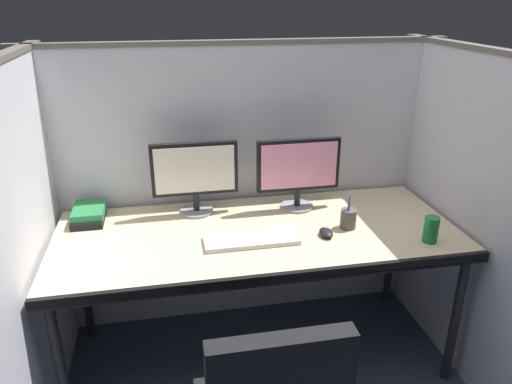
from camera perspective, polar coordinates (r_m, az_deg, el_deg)
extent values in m
cube|color=silver|center=(2.68, -1.61, 0.32)|extent=(2.20, 0.05, 1.55)
cube|color=#605B56|center=(2.49, -1.82, 17.33)|extent=(2.21, 0.06, 0.02)
cube|color=silver|center=(2.24, -25.28, -6.76)|extent=(0.05, 1.40, 1.55)
cube|color=silver|center=(2.57, 23.09, -2.62)|extent=(0.05, 1.40, 1.55)
cube|color=#605B56|center=(2.37, 26.05, 14.90)|extent=(0.06, 1.41, 0.02)
cube|color=beige|center=(2.30, 0.24, -5.07)|extent=(1.90, 0.80, 0.04)
cube|color=black|center=(1.98, 2.46, -10.24)|extent=(1.90, 0.02, 0.05)
cylinder|color=black|center=(2.25, -22.06, -19.14)|extent=(0.04, 0.04, 0.70)
cylinder|color=black|center=(2.55, 22.53, -13.81)|extent=(0.04, 0.04, 0.70)
cylinder|color=black|center=(2.79, -19.75, -9.95)|extent=(0.04, 0.04, 0.70)
cylinder|color=black|center=(3.04, 15.75, -6.66)|extent=(0.04, 0.04, 0.70)
cylinder|color=gray|center=(2.50, -7.03, -2.26)|extent=(0.17, 0.17, 0.01)
cylinder|color=black|center=(2.48, -7.08, -1.16)|extent=(0.03, 0.03, 0.09)
cube|color=black|center=(2.41, -7.29, 2.76)|extent=(0.43, 0.03, 0.27)
cube|color=silver|center=(2.39, -7.25, 2.61)|extent=(0.39, 0.01, 0.23)
cylinder|color=gray|center=(2.54, 4.86, -1.69)|extent=(0.17, 0.17, 0.01)
cylinder|color=black|center=(2.52, 4.90, -0.61)|extent=(0.03, 0.03, 0.09)
cube|color=black|center=(2.46, 5.04, 3.25)|extent=(0.43, 0.03, 0.27)
cube|color=pink|center=(2.44, 5.15, 3.11)|extent=(0.39, 0.01, 0.23)
cube|color=silver|center=(2.19, -0.55, -5.66)|extent=(0.43, 0.15, 0.02)
ellipsoid|color=black|center=(2.27, 8.31, -4.78)|extent=(0.06, 0.10, 0.03)
cylinder|color=#59595B|center=(2.27, 8.18, -4.29)|extent=(0.01, 0.01, 0.01)
cylinder|color=#4C4742|center=(2.35, 10.87, -3.14)|extent=(0.08, 0.08, 0.09)
cylinder|color=red|center=(2.34, 10.84, -2.36)|extent=(0.01, 0.01, 0.14)
cylinder|color=#263FB2|center=(2.32, 10.91, -2.36)|extent=(0.01, 0.01, 0.15)
cylinder|color=black|center=(2.33, 10.94, -2.23)|extent=(0.01, 0.01, 0.15)
cube|color=black|center=(2.52, -19.19, -2.94)|extent=(0.15, 0.21, 0.04)
cube|color=#26723F|center=(2.52, -19.16, -2.08)|extent=(0.15, 0.21, 0.04)
cylinder|color=#197233|center=(2.31, 20.01, -4.20)|extent=(0.07, 0.07, 0.12)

